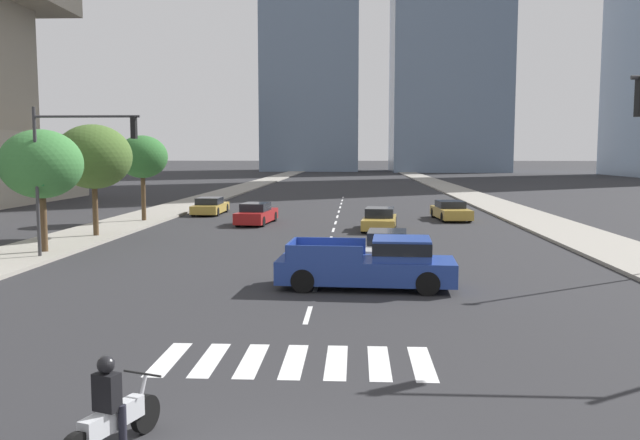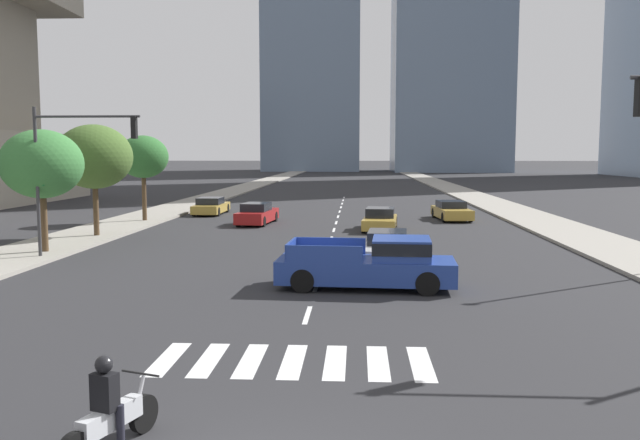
# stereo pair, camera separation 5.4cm
# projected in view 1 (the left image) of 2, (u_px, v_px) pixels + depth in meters

# --- Properties ---
(sidewalk_east) EXTENTS (4.00, 260.00, 0.15)m
(sidewalk_east) POSITION_uv_depth(u_px,v_px,m) (560.00, 229.00, 37.51)
(sidewalk_east) COLOR gray
(sidewalk_east) RESTS_ON ground
(sidewalk_west) EXTENTS (4.00, 260.00, 0.15)m
(sidewalk_west) POSITION_uv_depth(u_px,v_px,m) (116.00, 226.00, 38.94)
(sidewalk_west) COLOR gray
(sidewalk_west) RESTS_ON ground
(crosswalk_near) EXTENTS (5.85, 2.34, 0.01)m
(crosswalk_near) POSITION_uv_depth(u_px,v_px,m) (294.00, 361.00, 13.83)
(crosswalk_near) COLOR silver
(crosswalk_near) RESTS_ON ground
(lane_divider_center) EXTENTS (0.14, 50.00, 0.01)m
(lane_divider_center) POSITION_uv_depth(u_px,v_px,m) (336.00, 223.00, 41.64)
(lane_divider_center) COLOR silver
(lane_divider_center) RESTS_ON ground
(motorcycle_lead) EXTENTS (0.98, 2.03, 1.49)m
(motorcycle_lead) POSITION_uv_depth(u_px,v_px,m) (112.00, 414.00, 9.55)
(motorcycle_lead) COLOR black
(motorcycle_lead) RESTS_ON ground
(pickup_truck) EXTENTS (5.86, 2.41, 1.67)m
(pickup_truck) POSITION_uv_depth(u_px,v_px,m) (375.00, 264.00, 21.28)
(pickup_truck) COLOR navy
(pickup_truck) RESTS_ON ground
(sedan_gold_0) EXTENTS (2.20, 4.64, 1.27)m
(sedan_gold_0) POSITION_uv_depth(u_px,v_px,m) (379.00, 220.00, 37.66)
(sedan_gold_0) COLOR #B28E38
(sedan_gold_0) RESTS_ON ground
(sedan_gold_1) EXTENTS (1.92, 4.76, 1.24)m
(sedan_gold_1) POSITION_uv_depth(u_px,v_px,m) (210.00, 206.00, 47.35)
(sedan_gold_1) COLOR #B28E38
(sedan_gold_1) RESTS_ON ground
(sedan_silver_2) EXTENTS (2.11, 4.69, 1.24)m
(sedan_silver_2) POSITION_uv_depth(u_px,v_px,m) (387.00, 247.00, 26.63)
(sedan_silver_2) COLOR #B7BABF
(sedan_silver_2) RESTS_ON ground
(sedan_gold_3) EXTENTS (2.26, 4.91, 1.25)m
(sedan_gold_3) POSITION_uv_depth(u_px,v_px,m) (451.00, 211.00, 43.50)
(sedan_gold_3) COLOR #B28E38
(sedan_gold_3) RESTS_ON ground
(sedan_red_4) EXTENTS (2.18, 4.88, 1.34)m
(sedan_red_4) POSITION_uv_depth(u_px,v_px,m) (256.00, 214.00, 40.80)
(sedan_red_4) COLOR maroon
(sedan_red_4) RESTS_ON ground
(traffic_signal_far) EXTENTS (4.68, 0.28, 6.14)m
(traffic_signal_far) POSITION_uv_depth(u_px,v_px,m) (74.00, 155.00, 26.63)
(traffic_signal_far) COLOR #333335
(traffic_signal_far) RESTS_ON sidewalk_west
(street_tree_nearest) EXTENTS (3.49, 3.49, 5.28)m
(street_tree_nearest) POSITION_uv_depth(u_px,v_px,m) (41.00, 164.00, 28.03)
(street_tree_nearest) COLOR #4C3823
(street_tree_nearest) RESTS_ON sidewalk_west
(street_tree_second) EXTENTS (3.90, 3.90, 5.74)m
(street_tree_second) POSITION_uv_depth(u_px,v_px,m) (93.00, 157.00, 33.61)
(street_tree_second) COLOR #4C3823
(street_tree_second) RESTS_ON sidewalk_west
(street_tree_third) EXTENTS (3.17, 3.17, 5.39)m
(street_tree_third) POSITION_uv_depth(u_px,v_px,m) (142.00, 157.00, 41.29)
(street_tree_third) COLOR #4C3823
(street_tree_third) RESTS_ON sidewalk_west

